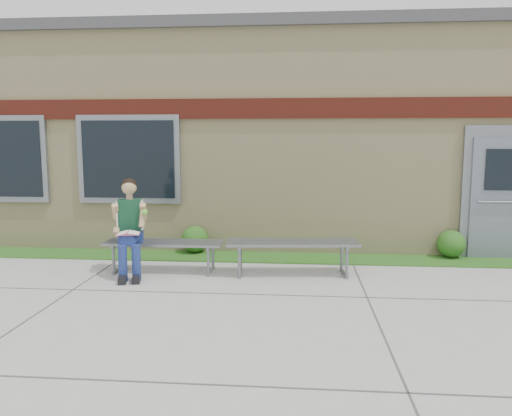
{
  "coord_description": "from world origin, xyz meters",
  "views": [
    {
      "loc": [
        0.09,
        -5.92,
        2.05
      ],
      "look_at": [
        -0.57,
        1.7,
        1.01
      ],
      "focal_mm": 35.0,
      "sensor_mm": 36.0,
      "label": 1
    }
  ],
  "objects": [
    {
      "name": "ground",
      "position": [
        0.0,
        0.0,
        0.0
      ],
      "size": [
        80.0,
        80.0,
        0.0
      ],
      "primitive_type": "plane",
      "color": "#9E9E99",
      "rests_on": "ground"
    },
    {
      "name": "grass_strip",
      "position": [
        0.0,
        2.6,
        0.01
      ],
      "size": [
        16.0,
        0.8,
        0.02
      ],
      "primitive_type": "cube",
      "color": "#144C16",
      "rests_on": "ground"
    },
    {
      "name": "school_building",
      "position": [
        -0.0,
        5.99,
        2.1
      ],
      "size": [
        16.2,
        6.22,
        4.2
      ],
      "color": "beige",
      "rests_on": "ground"
    },
    {
      "name": "bench_left",
      "position": [
        -2.0,
        1.57,
        0.37
      ],
      "size": [
        1.84,
        0.52,
        0.48
      ],
      "rotation": [
        0.0,
        0.0,
        0.0
      ],
      "color": "slate",
      "rests_on": "ground"
    },
    {
      "name": "bench_right",
      "position": [
        -0.0,
        1.57,
        0.4
      ],
      "size": [
        2.04,
        0.72,
        0.52
      ],
      "rotation": [
        0.0,
        0.0,
        0.08
      ],
      "color": "slate",
      "rests_on": "ground"
    },
    {
      "name": "girl",
      "position": [
        -2.46,
        1.35,
        0.76
      ],
      "size": [
        0.6,
        0.93,
        1.47
      ],
      "rotation": [
        0.0,
        0.0,
        0.23
      ],
      "color": "navy",
      "rests_on": "ground"
    },
    {
      "name": "shrub_mid",
      "position": [
        -1.78,
        2.85,
        0.26
      ],
      "size": [
        0.48,
        0.48,
        0.48
      ],
      "primitive_type": "sphere",
      "color": "#144C16",
      "rests_on": "grass_strip"
    },
    {
      "name": "shrub_east",
      "position": [
        2.75,
        2.85,
        0.26
      ],
      "size": [
        0.48,
        0.48,
        0.48
      ],
      "primitive_type": "sphere",
      "color": "#144C16",
      "rests_on": "grass_strip"
    }
  ]
}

